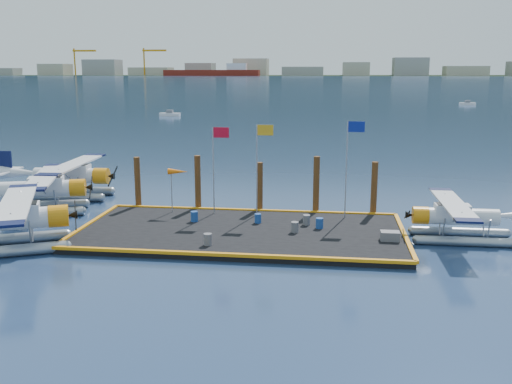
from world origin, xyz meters
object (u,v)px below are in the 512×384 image
piling_1 (198,184)px  seaplane_b (41,191)px  seaplane_a (10,223)px  windsock (178,173)px  drum_4 (319,223)px  piling_3 (316,187)px  crate (390,236)px  piling_0 (138,184)px  drum_2 (306,220)px  piling_2 (260,189)px  drum_3 (208,239)px  drum_5 (258,218)px  drum_1 (295,227)px  flagpole_yellow (260,156)px  piling_4 (374,190)px  drum_0 (194,216)px  flagpole_blue (350,155)px  seaplane_c (69,178)px  flagpole_red (216,157)px  seaplane_d (458,219)px

piling_1 → seaplane_b: bearing=-172.1°
seaplane_a → windsock: 11.49m
drum_4 → piling_3: (-0.35, 4.48, 1.42)m
crate → piling_0: bearing=159.4°
drum_2 → piling_2: (-3.50, 3.77, 1.17)m
drum_3 → windsock: (-3.62, 7.23, 2.49)m
windsock → piling_1: bearing=57.3°
piling_2 → drum_5: bearing=-84.8°
drum_1 → piling_0: piling_0 is taller
flagpole_yellow → piling_4: size_ratio=1.55×
drum_4 → piling_2: (-4.35, 4.48, 1.17)m
piling_2 → piling_3: bearing=0.0°
drum_0 → drum_2: drum_0 is taller
flagpole_blue → drum_2: bearing=-141.1°
seaplane_c → piling_1: 11.98m
flagpole_yellow → piling_1: (-4.70, 1.60, -2.41)m
flagpole_yellow → windsock: flagpole_yellow is taller
flagpole_blue → piling_3: bearing=143.9°
seaplane_b → flagpole_blue: 22.15m
seaplane_c → piling_3: size_ratio=2.47×
seaplane_a → drum_3: (11.29, 1.18, -0.91)m
flagpole_red → piling_4: flagpole_red is taller
seaplane_d → drum_1: bearing=94.6°
piling_2 → piling_3: (4.00, 0.00, 0.25)m
flagpole_red → piling_4: size_ratio=1.50×
drum_3 → piling_4: 13.33m
drum_1 → flagpole_red: size_ratio=0.11×
seaplane_a → drum_0: seaplane_a is taller
seaplane_d → piling_3: piling_3 is taller
drum_2 → piling_1: 8.95m
drum_1 → drum_5: bearing=143.1°
drum_2 → crate: size_ratio=0.60×
crate → piling_0: 18.74m
piling_1 → piling_3: size_ratio=0.98×
drum_1 → crate: drum_1 is taller
drum_0 → drum_4: (8.22, -0.61, -0.01)m
flagpole_red → flagpole_yellow: (3.00, 0.00, 0.12)m
drum_3 → windsock: size_ratio=0.22×
seaplane_d → piling_1: 17.84m
drum_1 → drum_5: drum_1 is taller
drum_0 → drum_5: (4.20, 0.18, -0.03)m
seaplane_a → flagpole_yellow: bearing=97.5°
drum_1 → flagpole_blue: bearing=50.1°
piling_2 → seaplane_d: bearing=-20.7°
drum_0 → piling_3: size_ratio=0.16×
drum_0 → crate: bearing=-12.4°
flagpole_blue → piling_0: size_ratio=1.62×
flagpole_red → piling_2: (2.79, 1.60, -2.50)m
piling_0 → piling_3: size_ratio=0.93×
drum_1 → piling_4: size_ratio=0.16×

